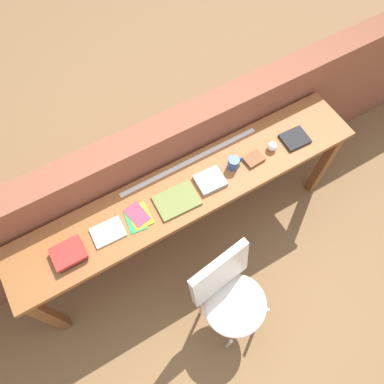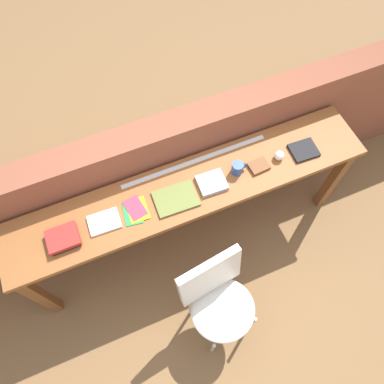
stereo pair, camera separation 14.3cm
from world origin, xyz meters
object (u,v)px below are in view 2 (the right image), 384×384
book_open_centre (176,199)px  leather_journal_brown (259,166)px  sports_ball_small (279,155)px  chair_white_moulded (218,299)px  book_stack_leftmost (63,238)px  magazine_cycling (104,222)px  book_repair_rightmost (304,150)px  pamphlet_pile_colourful (135,210)px  mug (238,168)px

book_open_centre → leather_journal_brown: size_ratio=2.11×
sports_ball_small → chair_white_moulded: bearing=-138.3°
book_stack_leftmost → magazine_cycling: bearing=4.0°
book_stack_leftmost → book_repair_rightmost: 1.68m
pamphlet_pile_colourful → book_open_centre: (0.27, -0.03, 0.00)m
chair_white_moulded → leather_journal_brown: bearing=48.3°
chair_white_moulded → sports_ball_small: size_ratio=13.09×
mug → sports_ball_small: 0.31m
book_open_centre → sports_ball_small: 0.77m
mug → leather_journal_brown: 0.16m
leather_journal_brown → book_repair_rightmost: (0.35, -0.01, -0.00)m
chair_white_moulded → book_open_centre: (-0.04, 0.63, 0.36)m
chair_white_moulded → sports_ball_small: sports_ball_small is taller
book_stack_leftmost → pamphlet_pile_colourful: (0.47, 0.02, -0.02)m
magazine_cycling → pamphlet_pile_colourful: magazine_cycling is taller
magazine_cycling → sports_ball_small: 1.24m
chair_white_moulded → mug: size_ratio=8.10×
chair_white_moulded → magazine_cycling: 0.90m
chair_white_moulded → pamphlet_pile_colourful: (-0.31, 0.65, 0.36)m
mug → book_stack_leftmost: bearing=-178.6°
leather_journal_brown → sports_ball_small: sports_ball_small is taller
leather_journal_brown → sports_ball_small: bearing=0.3°
book_stack_leftmost → book_repair_rightmost: bearing=-0.1°
magazine_cycling → leather_journal_brown: 1.08m
magazine_cycling → book_repair_rightmost: 1.43m
mug → book_repair_rightmost: size_ratio=0.60×
sports_ball_small → book_repair_rightmost: (0.19, -0.02, -0.02)m
chair_white_moulded → magazine_cycling: magazine_cycling is taller
leather_journal_brown → magazine_cycling: bearing=176.0°
book_stack_leftmost → mug: mug is taller
leather_journal_brown → sports_ball_small: (0.16, 0.01, 0.02)m
mug → leather_journal_brown: size_ratio=0.85×
chair_white_moulded → pamphlet_pile_colourful: bearing=115.1°
book_open_centre → sports_ball_small: (0.76, 0.02, 0.02)m
book_open_centre → leather_journal_brown: leather_journal_brown is taller
mug → book_repair_rightmost: bearing=-3.6°
pamphlet_pile_colourful → sports_ball_small: sports_ball_small is taller
book_open_centre → mug: size_ratio=2.50×
book_open_centre → sports_ball_small: sports_ball_small is taller
chair_white_moulded → pamphlet_pile_colourful: same height
pamphlet_pile_colourful → mug: (0.72, 0.01, 0.04)m
magazine_cycling → leather_journal_brown: bearing=1.7°
mug → sports_ball_small: size_ratio=1.62×
pamphlet_pile_colourful → leather_journal_brown: (0.87, -0.02, 0.01)m
book_open_centre → mug: bearing=6.6°
magazine_cycling → book_stack_leftmost: bearing=-173.6°
chair_white_moulded → book_open_centre: book_open_centre is taller
magazine_cycling → pamphlet_pile_colourful: size_ratio=0.97×
book_repair_rightmost → book_stack_leftmost: bearing=-177.3°
magazine_cycling → book_repair_rightmost: bearing=1.6°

